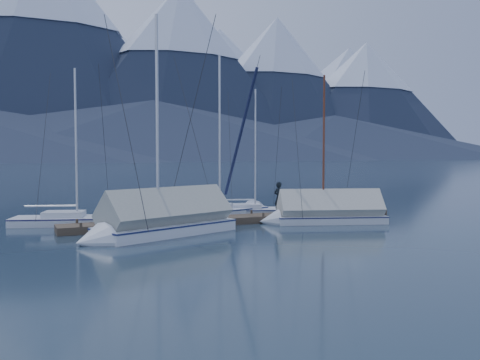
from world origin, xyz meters
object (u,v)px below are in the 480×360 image
Objects in this scene: sailboat_open_right at (262,212)px; person at (279,198)px; sailboat_open_left at (87,222)px; sailboat_open_mid at (227,213)px; sailboat_covered_near at (321,215)px; sailboat_covered_far at (155,224)px.

sailboat_open_right is 2.79m from person.
sailboat_open_mid is (7.78, 0.34, 0.02)m from sailboat_open_left.
sailboat_open_left is at bearing 179.86° from sailboat_open_right.
sailboat_covered_far is (-8.85, -0.57, 0.09)m from sailboat_covered_near.
sailboat_covered_far is 6.07× the size of person.
person is (-1.51, 1.67, 0.78)m from sailboat_covered_near.
sailboat_covered_near is at bearing -21.02° from sailboat_open_left.
sailboat_covered_near is (1.20, -4.23, 0.28)m from sailboat_open_right.
sailboat_open_right is 4.64× the size of person.
sailboat_covered_near reaches higher than sailboat_open_right.
person is at bearing 16.94° from sailboat_covered_far.
sailboat_open_mid is at bearing 170.18° from sailboat_open_right.
sailboat_covered_near is at bearing -54.37° from sailboat_open_mid.
person is (9.56, -2.58, 1.05)m from sailboat_open_left.
sailboat_open_right is 4.41m from sailboat_covered_near.
sailboat_covered_far reaches higher than sailboat_open_mid.
sailboat_open_mid reaches higher than sailboat_open_right.
sailboat_covered_near is 4.88× the size of person.
sailboat_covered_far is at bearing -147.91° from sailboat_open_right.
sailboat_open_mid is at bearing 42.88° from sailboat_covered_far.
sailboat_open_left is at bearing -177.51° from sailboat_open_mid.
sailboat_covered_near is at bearing 3.66° from sailboat_covered_far.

